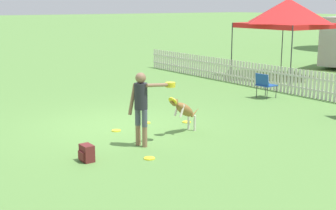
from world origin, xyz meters
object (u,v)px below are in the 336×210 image
object	(u,v)px
frisbee_midfield	(187,122)
folding_chair_blue_left	(265,84)
frisbee_near_dog	(149,158)
frisbee_far_scatter	(116,131)
backpack_on_grass	(87,153)
canopy_tent_main	(288,13)
leaping_dog	(184,109)
frisbee_near_handler	(146,123)
handler_person	(143,100)

from	to	relation	value
frisbee_midfield	folding_chair_blue_left	distance (m)	4.18
frisbee_near_dog	folding_chair_blue_left	size ratio (longest dim) A/B	0.28
frisbee_near_dog	frisbee_far_scatter	bearing A→B (deg)	167.26
frisbee_far_scatter	folding_chair_blue_left	world-z (taller)	folding_chair_blue_left
backpack_on_grass	folding_chair_blue_left	world-z (taller)	folding_chair_blue_left
backpack_on_grass	frisbee_far_scatter	bearing A→B (deg)	135.66
folding_chair_blue_left	canopy_tent_main	distance (m)	5.40
leaping_dog	canopy_tent_main	xyz separation A→B (m)	(-4.46, 8.84, 2.06)
frisbee_near_handler	folding_chair_blue_left	world-z (taller)	folding_chair_blue_left
backpack_on_grass	frisbee_near_handler	bearing A→B (deg)	125.26
handler_person	frisbee_near_handler	bearing A→B (deg)	132.19
handler_person	frisbee_midfield	bearing A→B (deg)	104.65
frisbee_near_dog	canopy_tent_main	size ratio (longest dim) A/B	0.07
frisbee_midfield	frisbee_near_dog	bearing A→B (deg)	-52.05
backpack_on_grass	frisbee_midfield	bearing A→B (deg)	110.17
handler_person	frisbee_midfield	distance (m)	2.46
canopy_tent_main	handler_person	bearing A→B (deg)	-64.82
frisbee_midfield	canopy_tent_main	size ratio (longest dim) A/B	0.07
frisbee_near_dog	frisbee_midfield	world-z (taller)	same
leaping_dog	frisbee_near_handler	world-z (taller)	leaping_dog
handler_person	frisbee_midfield	xyz separation A→B (m)	(-1.05, 2.00, -0.99)
frisbee_near_dog	canopy_tent_main	world-z (taller)	canopy_tent_main
frisbee_near_handler	folding_chair_blue_left	xyz separation A→B (m)	(-0.50, 4.91, 0.47)
folding_chair_blue_left	backpack_on_grass	bearing A→B (deg)	104.83
leaping_dog	backpack_on_grass	size ratio (longest dim) A/B	3.21
frisbee_near_handler	frisbee_near_dog	size ratio (longest dim) A/B	1.00
frisbee_midfield	frisbee_far_scatter	size ratio (longest dim) A/B	1.00
handler_person	frisbee_far_scatter	bearing A→B (deg)	162.59
frisbee_near_dog	leaping_dog	bearing A→B (deg)	123.35
leaping_dog	frisbee_midfield	bearing A→B (deg)	-55.21
frisbee_near_handler	canopy_tent_main	distance (m)	9.97
frisbee_midfield	backpack_on_grass	xyz separation A→B (m)	(1.27, -3.45, 0.15)
leaping_dog	frisbee_near_handler	size ratio (longest dim) A/B	4.80
frisbee_far_scatter	backpack_on_grass	world-z (taller)	backpack_on_grass
frisbee_far_scatter	folding_chair_blue_left	bearing A→B (deg)	96.90
handler_person	frisbee_midfield	world-z (taller)	handler_person
frisbee_near_handler	frisbee_near_dog	distance (m)	2.83
leaping_dog	frisbee_near_dog	world-z (taller)	leaping_dog
frisbee_midfield	frisbee_far_scatter	distance (m)	1.92
frisbee_near_handler	frisbee_near_dog	xyz separation A→B (m)	(2.40, -1.49, 0.00)
frisbee_near_dog	frisbee_midfield	bearing A→B (deg)	127.95
frisbee_near_handler	frisbee_far_scatter	distance (m)	1.02
frisbee_far_scatter	backpack_on_grass	bearing A→B (deg)	-44.34
leaping_dog	canopy_tent_main	bearing A→B (deg)	-76.16
frisbee_near_dog	frisbee_far_scatter	size ratio (longest dim) A/B	1.00
handler_person	leaping_dog	distance (m)	1.45
leaping_dog	frisbee_midfield	size ratio (longest dim) A/B	4.80
handler_person	backpack_on_grass	distance (m)	1.69
frisbee_near_handler	backpack_on_grass	distance (m)	3.14
canopy_tent_main	frisbee_far_scatter	bearing A→B (deg)	-71.29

